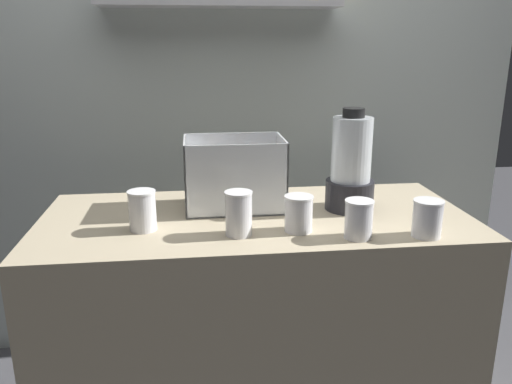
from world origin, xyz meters
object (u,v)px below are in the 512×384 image
object	(u,v)px
carrot_display_bin	(234,186)
juice_cup_mango_middle	(299,216)
juice_cup_beet_left	(239,216)
juice_cup_carrot_right	(359,221)
blender_pitcher	(351,168)
juice_cup_carrot_far_right	(427,220)
juice_cup_pomegranate_far_left	(143,213)

from	to	relation	value
carrot_display_bin	juice_cup_mango_middle	world-z (taller)	carrot_display_bin
carrot_display_bin	juice_cup_beet_left	world-z (taller)	carrot_display_bin
juice_cup_mango_middle	juice_cup_carrot_right	xyz separation A→B (m)	(0.16, -0.08, 0.00)
juice_cup_beet_left	juice_cup_mango_middle	size ratio (longest dim) A/B	1.20
blender_pitcher	juice_cup_beet_left	world-z (taller)	blender_pitcher
juice_cup_carrot_far_right	juice_cup_beet_left	bearing A→B (deg)	171.94
juice_cup_pomegranate_far_left	juice_cup_carrot_right	size ratio (longest dim) A/B	1.08
blender_pitcher	juice_cup_mango_middle	bearing A→B (deg)	-138.48
carrot_display_bin	juice_cup_pomegranate_far_left	bearing A→B (deg)	-147.08
blender_pitcher	juice_cup_carrot_right	xyz separation A→B (m)	(-0.05, -0.26, -0.09)
juice_cup_pomegranate_far_left	juice_cup_carrot_right	bearing A→B (deg)	-12.75
blender_pitcher	juice_cup_carrot_far_right	world-z (taller)	blender_pitcher
blender_pitcher	juice_cup_pomegranate_far_left	bearing A→B (deg)	-169.74
blender_pitcher	juice_cup_mango_middle	xyz separation A→B (m)	(-0.21, -0.19, -0.10)
blender_pitcher	juice_cup_beet_left	xyz separation A→B (m)	(-0.39, -0.20, -0.09)
juice_cup_pomegranate_far_left	juice_cup_carrot_far_right	bearing A→B (deg)	-10.55
juice_cup_beet_left	juice_cup_carrot_far_right	distance (m)	0.55
carrot_display_bin	juice_cup_pomegranate_far_left	size ratio (longest dim) A/B	2.72
juice_cup_beet_left	juice_cup_carrot_far_right	world-z (taller)	juice_cup_beet_left
juice_cup_carrot_far_right	carrot_display_bin	bearing A→B (deg)	147.25
blender_pitcher	juice_cup_carrot_far_right	size ratio (longest dim) A/B	3.11
juice_cup_pomegranate_far_left	juice_cup_mango_middle	size ratio (longest dim) A/B	1.11
blender_pitcher	carrot_display_bin	bearing A→B (deg)	170.12
juice_cup_beet_left	juice_cup_carrot_right	distance (m)	0.35
juice_cup_carrot_right	carrot_display_bin	bearing A→B (deg)	135.11
juice_cup_pomegranate_far_left	juice_cup_carrot_far_right	distance (m)	0.84
blender_pitcher	juice_cup_pomegranate_far_left	world-z (taller)	blender_pitcher
juice_cup_beet_left	carrot_display_bin	bearing A→B (deg)	87.99
carrot_display_bin	juice_cup_mango_middle	bearing A→B (deg)	-56.19
blender_pitcher	juice_cup_mango_middle	size ratio (longest dim) A/B	3.11
juice_cup_carrot_right	blender_pitcher	bearing A→B (deg)	78.77
juice_cup_carrot_right	juice_cup_carrot_far_right	distance (m)	0.20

